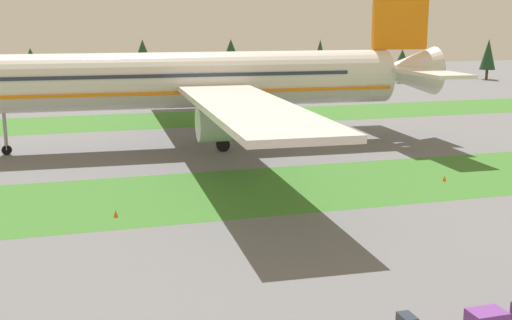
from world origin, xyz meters
TOP-DOWN VIEW (x-y plane):
  - grass_strip_near at (0.00, 37.07)m, footprint 320.00×17.70m
  - grass_strip_far at (0.00, 84.47)m, footprint 320.00×17.70m
  - airliner at (-0.62, 60.68)m, footprint 66.93×82.36m
  - taxiway_marker_0 at (-13.65, 31.81)m, footprint 0.44×0.44m
  - taxiway_marker_1 at (19.94, 34.98)m, footprint 0.44×0.44m
  - distant_tree_line at (3.03, 131.94)m, footprint 190.46×11.13m

SIDE VIEW (x-z plane):
  - grass_strip_near at x=0.00m, z-range 0.00..0.01m
  - grass_strip_far at x=0.00m, z-range 0.00..0.01m
  - taxiway_marker_1 at x=19.94m, z-range 0.00..0.56m
  - taxiway_marker_0 at x=-13.65m, z-range 0.00..0.60m
  - distant_tree_line at x=3.03m, z-range 1.00..12.61m
  - airliner at x=-0.62m, z-range -3.43..20.85m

